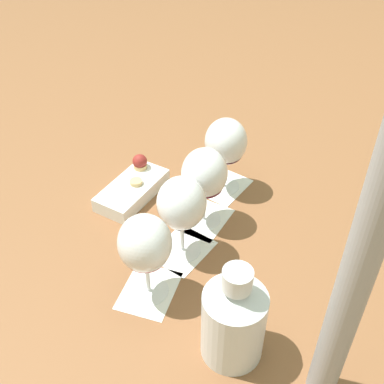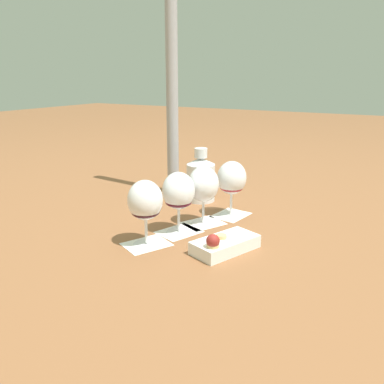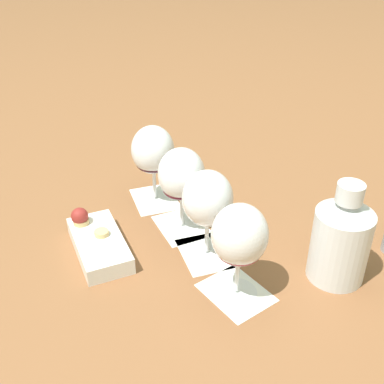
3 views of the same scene
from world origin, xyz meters
name	(u,v)px [view 1 (image 1 of 3)]	position (x,y,z in m)	size (l,w,h in m)	color
ground_plane	(193,234)	(0.00, 0.00, 0.00)	(8.00, 8.00, 0.00)	brown
tasting_card_0	(149,290)	(-0.16, 0.06, 0.00)	(0.13, 0.11, 0.00)	white
tasting_card_1	(183,250)	(-0.05, 0.01, 0.00)	(0.15, 0.14, 0.00)	white
tasting_card_2	(204,219)	(0.05, -0.02, 0.00)	(0.14, 0.13, 0.00)	white
tasting_card_3	(224,186)	(0.17, -0.05, 0.00)	(0.15, 0.14, 0.00)	white
wine_glass_0	(145,247)	(-0.16, 0.06, 0.12)	(0.09, 0.09, 0.18)	white
wine_glass_1	(182,206)	(-0.05, 0.01, 0.12)	(0.09, 0.09, 0.18)	white
wine_glass_2	(204,176)	(0.05, -0.02, 0.12)	(0.09, 0.09, 0.18)	white
wine_glass_3	(226,145)	(0.17, -0.05, 0.12)	(0.09, 0.09, 0.18)	white
ceramic_vase	(234,318)	(-0.26, -0.11, 0.08)	(0.10, 0.10, 0.19)	silver
snack_dish	(133,188)	(0.11, 0.16, 0.02)	(0.20, 0.15, 0.07)	white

